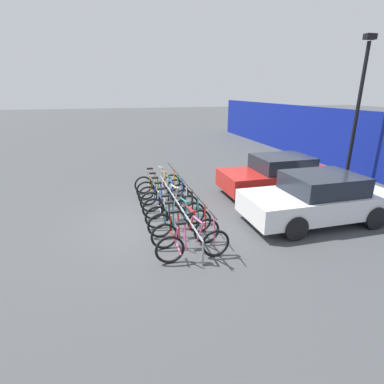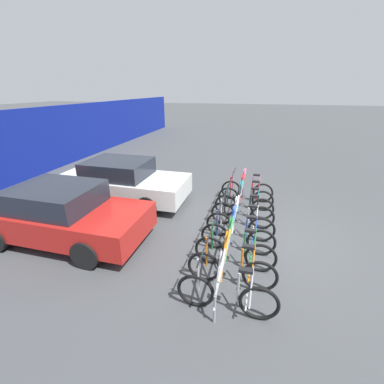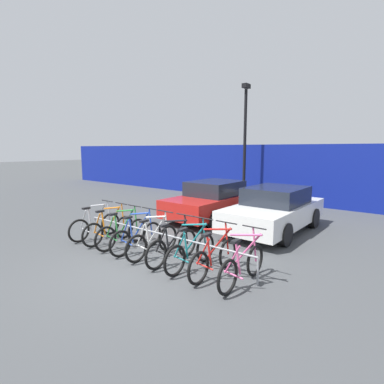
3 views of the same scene
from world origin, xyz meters
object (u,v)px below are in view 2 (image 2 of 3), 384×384
Objects in this scene: bicycle_pink at (247,190)px; car_red at (62,214)px; bicycle_blue at (238,237)px; bicycle_silver at (226,295)px; bike_rack at (234,219)px; bicycle_black at (242,214)px; bicycle_white at (240,225)px; bicycle_green at (235,252)px; bicycle_orange at (231,269)px; car_white at (122,181)px; bicycle_teal at (244,206)px; bicycle_red at (245,198)px.

car_red is at bearing 131.39° from bicycle_pink.
bicycle_blue is 1.00× the size of bicycle_pink.
bicycle_silver is 0.41× the size of car_red.
bicycle_silver is 1.00× the size of bicycle_blue.
bicycle_black is (0.62, -0.15, -0.13)m from bike_rack.
bicycle_white is 4.37m from car_red.
bicycle_green and bicycle_black have the same top height.
bicycle_orange is 1.00× the size of bicycle_blue.
bike_rack is 3.15× the size of bicycle_silver.
car_white is (1.94, 3.99, 0.31)m from bicycle_blue.
bicycle_teal is (1.16, -0.15, -0.13)m from bike_rack.
bicycle_teal is at bearing -3.58° from bicycle_orange.
bicycle_blue and bicycle_black have the same top height.
car_white reaches higher than bicycle_orange.
bicycle_silver is 0.40× the size of car_white.
bicycle_blue is 0.58m from bicycle_white.
bicycle_pink is at bearing 3.04° from bicycle_teal.
bicycle_blue is 4.44m from car_white.
bicycle_black is 1.00× the size of bicycle_teal.
bicycle_orange is 1.00× the size of bicycle_white.
bicycle_black is 4.06m from car_white.
bicycle_teal and bicycle_pink have the same top height.
bicycle_blue is at bearing -2.83° from bicycle_silver.
car_white is at bearing 93.86° from bicycle_red.
car_red is (-1.15, 4.06, 0.19)m from bike_rack.
bicycle_silver and bicycle_pink have the same top height.
bicycle_orange is at bearing 176.37° from bicycle_black.
bicycle_teal is at bearing 177.64° from bicycle_red.
bike_rack is 0.20m from bicycle_white.
bicycle_green reaches higher than bike_rack.
bicycle_pink is at bearing -1.75° from bicycle_green.
bicycle_green is at bearing -2.83° from bicycle_silver.
car_white is (-1.09, 3.99, 0.31)m from bicycle_pink.
bicycle_teal is (3.58, 0.00, 0.00)m from bicycle_silver.
bicycle_black is 1.00× the size of bicycle_red.
bicycle_black is 1.15m from bicycle_red.
bicycle_blue reaches higher than bike_rack.
bicycle_silver is 1.00× the size of bicycle_green.
bicycle_teal reaches higher than bike_rack.
bicycle_red is at bearing -2.78° from bicycle_blue.
car_white is (2.52, 3.99, 0.31)m from bicycle_green.
bicycle_white is at bearing -1.75° from bicycle_green.
car_white is (1.36, 3.99, 0.31)m from bicycle_white.
bicycle_teal is 0.41× the size of car_red.
bicycle_orange is at bearing -127.80° from car_white.
bicycle_black and bicycle_teal have the same top height.
bicycle_silver and bicycle_teal have the same top height.
bicycle_blue is at bearing 177.64° from bicycle_red.
bicycle_silver is 2.40m from bicycle_white.
bicycle_blue and bicycle_white have the same top height.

